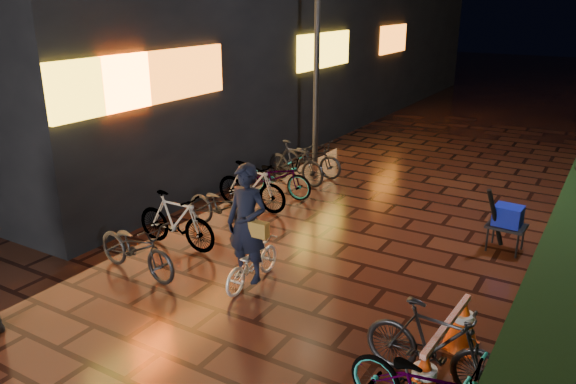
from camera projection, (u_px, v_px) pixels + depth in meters
The scene contains 6 objects.
ground at pixel (228, 344), 6.69m from camera, with size 80.00×80.00×0.00m, color #381911.
lamp_post_sf at pixel (317, 45), 13.28m from camera, with size 0.50×0.15×5.17m.
cyclist at pixel (249, 242), 7.85m from camera, with size 0.66×1.27×1.81m.
traffic_barrier at pixel (445, 348), 6.06m from camera, with size 0.48×1.63×0.66m.
cart_assembly at pixel (507, 218), 8.99m from camera, with size 0.63×0.60×1.10m.
parked_bikes_storefront at pixel (247, 190), 10.70m from camera, with size 1.87×6.25×0.94m.
Camera 1 is at (3.57, -4.53, 3.90)m, focal length 35.00 mm.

